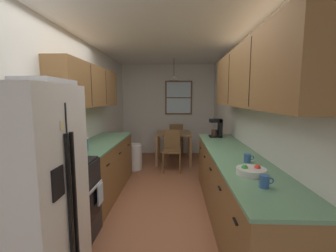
{
  "coord_description": "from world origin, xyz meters",
  "views": [
    {
      "loc": [
        0.25,
        -2.89,
        1.62
      ],
      "look_at": [
        0.09,
        1.16,
        1.11
      ],
      "focal_mm": 24.21,
      "sensor_mm": 36.0,
      "label": 1
    }
  ],
  "objects_px": {
    "mug_by_coffeemaker": "(264,181)",
    "dining_chair_far": "(176,138)",
    "microwave_over_range": "(47,96)",
    "table_serving_bowl": "(174,131)",
    "refrigerator": "(24,195)",
    "mug_spare": "(247,158)",
    "fruit_bowl": "(251,171)",
    "dining_table": "(174,137)",
    "stove_range": "(64,202)",
    "storage_canister": "(84,144)",
    "coffee_maker": "(217,128)",
    "dining_chair_near": "(172,148)",
    "trash_bin": "(134,157)"
  },
  "relations": [
    {
      "from": "dining_chair_far",
      "to": "trash_bin",
      "type": "bearing_deg",
      "value": -126.92
    },
    {
      "from": "fruit_bowl",
      "to": "dining_table",
      "type": "bearing_deg",
      "value": 102.45
    },
    {
      "from": "refrigerator",
      "to": "microwave_over_range",
      "type": "height_order",
      "value": "microwave_over_range"
    },
    {
      "from": "dining_chair_near",
      "to": "mug_by_coffeemaker",
      "type": "relative_size",
      "value": 7.8
    },
    {
      "from": "refrigerator",
      "to": "dining_chair_far",
      "type": "distance_m",
      "value": 4.72
    },
    {
      "from": "dining_table",
      "to": "refrigerator",
      "type": "bearing_deg",
      "value": -105.88
    },
    {
      "from": "refrigerator",
      "to": "microwave_over_range",
      "type": "xyz_separation_m",
      "value": [
        -0.17,
        0.7,
        0.77
      ]
    },
    {
      "from": "stove_range",
      "to": "mug_by_coffeemaker",
      "type": "relative_size",
      "value": 9.54
    },
    {
      "from": "stove_range",
      "to": "dining_table",
      "type": "relative_size",
      "value": 1.29
    },
    {
      "from": "refrigerator",
      "to": "coffee_maker",
      "type": "bearing_deg",
      "value": 52.12
    },
    {
      "from": "mug_spare",
      "to": "stove_range",
      "type": "bearing_deg",
      "value": -175.9
    },
    {
      "from": "mug_spare",
      "to": "microwave_over_range",
      "type": "bearing_deg",
      "value": -176.12
    },
    {
      "from": "dining_table",
      "to": "coffee_maker",
      "type": "height_order",
      "value": "coffee_maker"
    },
    {
      "from": "microwave_over_range",
      "to": "refrigerator",
      "type": "bearing_deg",
      "value": -76.35
    },
    {
      "from": "dining_chair_near",
      "to": "dining_table",
      "type": "bearing_deg",
      "value": 87.08
    },
    {
      "from": "refrigerator",
      "to": "stove_range",
      "type": "relative_size",
      "value": 1.56
    },
    {
      "from": "microwave_over_range",
      "to": "mug_spare",
      "type": "bearing_deg",
      "value": 3.88
    },
    {
      "from": "refrigerator",
      "to": "dining_chair_far",
      "type": "height_order",
      "value": "refrigerator"
    },
    {
      "from": "stove_range",
      "to": "storage_canister",
      "type": "distance_m",
      "value": 0.8
    },
    {
      "from": "dining_chair_near",
      "to": "refrigerator",
      "type": "bearing_deg",
      "value": -108.23
    },
    {
      "from": "storage_canister",
      "to": "fruit_bowl",
      "type": "bearing_deg",
      "value": -24.03
    },
    {
      "from": "dining_chair_far",
      "to": "storage_canister",
      "type": "relative_size",
      "value": 4.98
    },
    {
      "from": "microwave_over_range",
      "to": "table_serving_bowl",
      "type": "bearing_deg",
      "value": 68.09
    },
    {
      "from": "fruit_bowl",
      "to": "coffee_maker",
      "type": "bearing_deg",
      "value": 88.78
    },
    {
      "from": "dining_table",
      "to": "coffee_maker",
      "type": "relative_size",
      "value": 2.58
    },
    {
      "from": "microwave_over_range",
      "to": "dining_chair_near",
      "type": "bearing_deg",
      "value": 64.17
    },
    {
      "from": "trash_bin",
      "to": "storage_canister",
      "type": "bearing_deg",
      "value": -98.53
    },
    {
      "from": "dining_chair_near",
      "to": "storage_canister",
      "type": "relative_size",
      "value": 4.98
    },
    {
      "from": "coffee_maker",
      "to": "fruit_bowl",
      "type": "xyz_separation_m",
      "value": [
        -0.04,
        -2.04,
        -0.14
      ]
    },
    {
      "from": "microwave_over_range",
      "to": "mug_by_coffeemaker",
      "type": "relative_size",
      "value": 5.54
    },
    {
      "from": "microwave_over_range",
      "to": "mug_spare",
      "type": "height_order",
      "value": "microwave_over_range"
    },
    {
      "from": "refrigerator",
      "to": "storage_canister",
      "type": "relative_size",
      "value": 9.5
    },
    {
      "from": "trash_bin",
      "to": "table_serving_bowl",
      "type": "distance_m",
      "value": 1.18
    },
    {
      "from": "coffee_maker",
      "to": "fruit_bowl",
      "type": "bearing_deg",
      "value": -91.22
    },
    {
      "from": "stove_range",
      "to": "dining_chair_near",
      "type": "xyz_separation_m",
      "value": [
        1.14,
        2.59,
        0.03
      ]
    },
    {
      "from": "stove_range",
      "to": "dining_chair_far",
      "type": "height_order",
      "value": "stove_range"
    },
    {
      "from": "dining_chair_near",
      "to": "mug_by_coffeemaker",
      "type": "xyz_separation_m",
      "value": [
        0.81,
        -3.16,
        0.45
      ]
    },
    {
      "from": "fruit_bowl",
      "to": "table_serving_bowl",
      "type": "xyz_separation_m",
      "value": [
        -0.77,
        3.47,
        -0.15
      ]
    },
    {
      "from": "storage_canister",
      "to": "mug_by_coffeemaker",
      "type": "relative_size",
      "value": 1.57
    },
    {
      "from": "table_serving_bowl",
      "to": "fruit_bowl",
      "type": "bearing_deg",
      "value": -77.57
    },
    {
      "from": "dining_chair_near",
      "to": "trash_bin",
      "type": "xyz_separation_m",
      "value": [
        -0.85,
        0.02,
        -0.21
      ]
    },
    {
      "from": "dining_table",
      "to": "storage_canister",
      "type": "relative_size",
      "value": 4.73
    },
    {
      "from": "mug_by_coffeemaker",
      "to": "refrigerator",
      "type": "bearing_deg",
      "value": -176.05
    },
    {
      "from": "mug_by_coffeemaker",
      "to": "dining_chair_far",
      "type": "bearing_deg",
      "value": 99.17
    },
    {
      "from": "storage_canister",
      "to": "mug_spare",
      "type": "xyz_separation_m",
      "value": [
        2.04,
        -0.46,
        -0.04
      ]
    },
    {
      "from": "coffee_maker",
      "to": "stove_range",
      "type": "bearing_deg",
      "value": -138.13
    },
    {
      "from": "refrigerator",
      "to": "trash_bin",
      "type": "distance_m",
      "value": 3.37
    },
    {
      "from": "dining_chair_far",
      "to": "mug_by_coffeemaker",
      "type": "bearing_deg",
      "value": -80.83
    },
    {
      "from": "storage_canister",
      "to": "refrigerator",
      "type": "bearing_deg",
      "value": -87.27
    },
    {
      "from": "refrigerator",
      "to": "mug_by_coffeemaker",
      "type": "height_order",
      "value": "refrigerator"
    }
  ]
}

